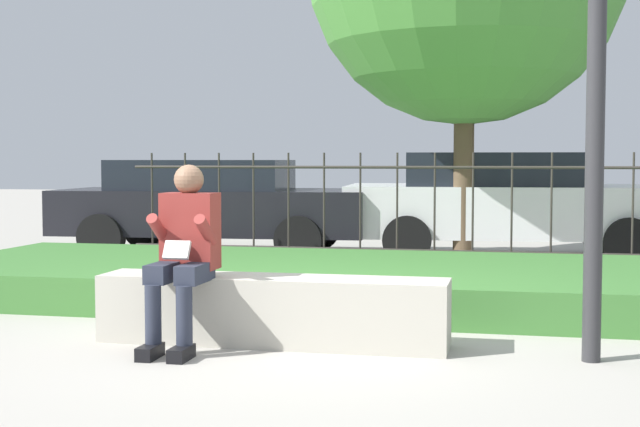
{
  "coord_description": "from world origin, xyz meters",
  "views": [
    {
      "loc": [
        1.52,
        -6.09,
        1.32
      ],
      "look_at": [
        -0.11,
        1.41,
        0.85
      ],
      "focal_mm": 50.0,
      "sensor_mm": 36.0,
      "label": 1
    }
  ],
  "objects_px": {
    "person_seated_reader": "(185,247)",
    "car_parked_center": "(508,202)",
    "car_parked_left": "(212,204)",
    "stone_bench": "(272,314)"
  },
  "relations": [
    {
      "from": "stone_bench",
      "to": "car_parked_left",
      "type": "relative_size",
      "value": 0.58
    },
    {
      "from": "car_parked_center",
      "to": "car_parked_left",
      "type": "xyz_separation_m",
      "value": [
        -3.99,
        -0.49,
        -0.04
      ]
    },
    {
      "from": "car_parked_center",
      "to": "person_seated_reader",
      "type": "bearing_deg",
      "value": -113.38
    },
    {
      "from": "stone_bench",
      "to": "person_seated_reader",
      "type": "height_order",
      "value": "person_seated_reader"
    },
    {
      "from": "car_parked_center",
      "to": "car_parked_left",
      "type": "bearing_deg",
      "value": -177.57
    },
    {
      "from": "stone_bench",
      "to": "car_parked_center",
      "type": "height_order",
      "value": "car_parked_center"
    },
    {
      "from": "car_parked_left",
      "to": "person_seated_reader",
      "type": "bearing_deg",
      "value": -76.34
    },
    {
      "from": "car_parked_center",
      "to": "car_parked_left",
      "type": "distance_m",
      "value": 4.02
    },
    {
      "from": "person_seated_reader",
      "to": "car_parked_center",
      "type": "height_order",
      "value": "car_parked_center"
    },
    {
      "from": "person_seated_reader",
      "to": "car_parked_left",
      "type": "height_order",
      "value": "car_parked_left"
    }
  ]
}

